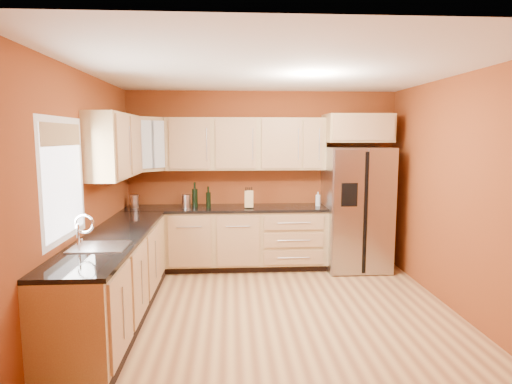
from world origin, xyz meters
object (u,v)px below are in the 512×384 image
wine_bottle_a (195,195)px  knife_block (249,199)px  canister_left (134,201)px  soap_dispenser (318,199)px  refrigerator (356,208)px

wine_bottle_a → knife_block: 0.79m
canister_left → soap_dispenser: soap_dispenser is taller
canister_left → wine_bottle_a: (0.86, 0.02, 0.09)m
canister_left → wine_bottle_a: 0.86m
wine_bottle_a → soap_dispenser: bearing=0.1°
canister_left → knife_block: bearing=-3.0°
refrigerator → soap_dispenser: 0.57m
wine_bottle_a → soap_dispenser: (1.79, 0.00, -0.08)m
refrigerator → wine_bottle_a: refrigerator is taller
canister_left → soap_dispenser: 2.65m
canister_left → knife_block: knife_block is taller
wine_bottle_a → refrigerator: bearing=-2.1°
canister_left → wine_bottle_a: size_ratio=0.51×
refrigerator → wine_bottle_a: bearing=177.9°
refrigerator → wine_bottle_a: 2.36m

